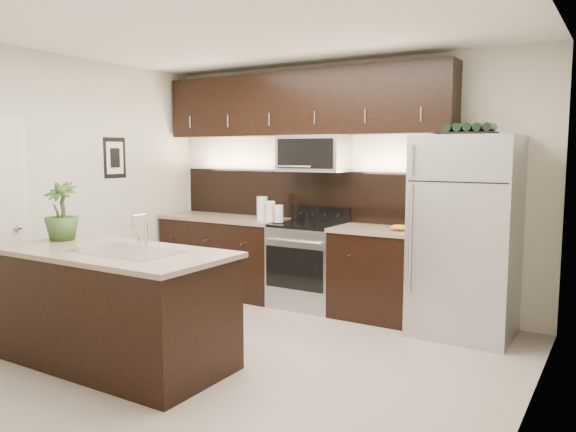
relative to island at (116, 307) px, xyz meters
name	(u,v)px	position (x,y,z in m)	size (l,w,h in m)	color
ground	(236,357)	(0.74, 0.62, -0.47)	(4.50, 4.50, 0.00)	gray
room_walls	(220,155)	(0.63, 0.58, 1.22)	(4.52, 4.02, 2.71)	beige
counter_run	(293,263)	(0.29, 2.31, 0.00)	(3.51, 0.65, 0.94)	black
upper_fixtures	(302,114)	(0.31, 2.46, 1.67)	(3.49, 0.40, 1.66)	black
island	(116,307)	(0.00, 0.00, 0.00)	(1.96, 0.96, 0.94)	black
sink_faucet	(128,249)	(0.15, 0.01, 0.48)	(0.84, 0.50, 0.28)	silver
refrigerator	(466,236)	(2.22, 2.25, 0.46)	(0.90, 0.81, 1.87)	#B2B2B7
wine_rack	(470,130)	(2.22, 2.25, 1.45)	(0.46, 0.29, 0.11)	black
plant	(61,211)	(-0.77, 0.10, 0.73)	(0.29, 0.29, 0.52)	#2E4E1F
canisters	(268,210)	(0.02, 2.23, 0.59)	(0.39, 0.20, 0.27)	silver
french_press	(435,222)	(1.91, 2.26, 0.58)	(0.10, 0.10, 0.29)	silver
bananas	(396,227)	(1.53, 2.23, 0.50)	(0.21, 0.16, 0.06)	gold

